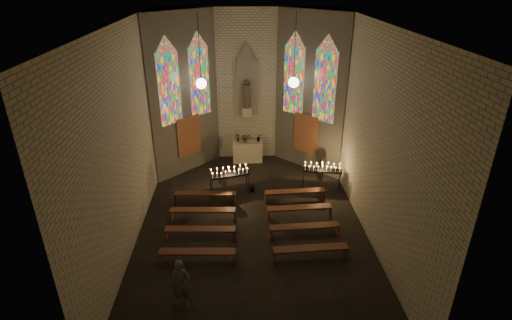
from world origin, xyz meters
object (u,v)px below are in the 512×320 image
Objects in this scene: visitor at (181,284)px; aisle_flower_pot at (253,187)px; altar at (248,151)px; votive_stand_right at (322,169)px; votive_stand_left at (229,173)px.

aisle_flower_pot is at bearing 71.74° from visitor.
votive_stand_right reaches higher than altar.
votive_stand_right is (3.00, -2.99, 0.51)m from altar.
aisle_flower_pot is 1.28m from votive_stand_left.
aisle_flower_pot is at bearing -170.52° from votive_stand_right.
visitor reaches higher than altar.
votive_stand_left is 1.14× the size of visitor.
altar is 9.37m from visitor.
aisle_flower_pot is 0.25× the size of votive_stand_right.
votive_stand_left is 3.82m from votive_stand_right.
visitor is at bearing -117.98° from votive_stand_left.
votive_stand_right is at bearing -11.98° from votive_stand_left.
votive_stand_right is at bearing 51.80° from visitor.
votive_stand_left is 1.03× the size of votive_stand_right.
votive_stand_right is 1.12× the size of visitor.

